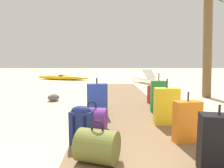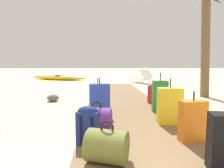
{
  "view_description": "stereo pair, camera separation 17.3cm",
  "coord_description": "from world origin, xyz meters",
  "px_view_note": "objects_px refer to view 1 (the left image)",
  "views": [
    {
      "loc": [
        -0.41,
        -0.93,
        1.24
      ],
      "look_at": [
        -0.26,
        5.11,
        0.55
      ],
      "focal_mm": 32.21,
      "sensor_mm": 36.0,
      "label": 1
    },
    {
      "loc": [
        -0.58,
        -0.92,
        1.24
      ],
      "look_at": [
        -0.26,
        5.11,
        0.55
      ],
      "focal_mm": 32.21,
      "sensor_mm": 36.0,
      "label": 2
    }
  ],
  "objects_px": {
    "suitcase_black": "(217,144)",
    "suitcase_yellow": "(166,106)",
    "suitcase_blue": "(97,99)",
    "duffel_bag_purple": "(92,119)",
    "kayak": "(62,77)",
    "duffel_bag_olive": "(97,146)",
    "backpack_navy": "(81,124)",
    "backpack_red": "(153,93)",
    "palm_tree_far_right": "(209,3)",
    "suitcase_orange": "(187,122)",
    "lounge_chair": "(144,77)",
    "suitcase_green": "(158,96)",
    "suitcase_teal": "(97,97)"
  },
  "relations": [
    {
      "from": "backpack_red",
      "to": "suitcase_orange",
      "type": "bearing_deg",
      "value": -92.71
    },
    {
      "from": "suitcase_blue",
      "to": "palm_tree_far_right",
      "type": "relative_size",
      "value": 0.19
    },
    {
      "from": "backpack_navy",
      "to": "kayak",
      "type": "xyz_separation_m",
      "value": [
        -2.61,
        10.6,
        -0.2
      ]
    },
    {
      "from": "backpack_navy",
      "to": "suitcase_orange",
      "type": "relative_size",
      "value": 0.74
    },
    {
      "from": "suitcase_teal",
      "to": "suitcase_green",
      "type": "bearing_deg",
      "value": -16.82
    },
    {
      "from": "backpack_navy",
      "to": "duffel_bag_purple",
      "type": "distance_m",
      "value": 0.58
    },
    {
      "from": "duffel_bag_olive",
      "to": "backpack_navy",
      "type": "xyz_separation_m",
      "value": [
        -0.25,
        0.53,
        0.09
      ]
    },
    {
      "from": "suitcase_green",
      "to": "suitcase_black",
      "type": "xyz_separation_m",
      "value": [
        -0.03,
        -2.54,
        -0.05
      ]
    },
    {
      "from": "suitcase_black",
      "to": "backpack_red",
      "type": "relative_size",
      "value": 1.32
    },
    {
      "from": "kayak",
      "to": "suitcase_blue",
      "type": "bearing_deg",
      "value": -73.09
    },
    {
      "from": "suitcase_teal",
      "to": "duffel_bag_olive",
      "type": "xyz_separation_m",
      "value": [
        0.15,
        -2.73,
        -0.07
      ]
    },
    {
      "from": "duffel_bag_purple",
      "to": "kayak",
      "type": "height_order",
      "value": "duffel_bag_purple"
    },
    {
      "from": "suitcase_orange",
      "to": "suitcase_teal",
      "type": "bearing_deg",
      "value": 122.84
    },
    {
      "from": "duffel_bag_olive",
      "to": "palm_tree_far_right",
      "type": "bearing_deg",
      "value": 52.94
    },
    {
      "from": "suitcase_yellow",
      "to": "lounge_chair",
      "type": "height_order",
      "value": "suitcase_yellow"
    },
    {
      "from": "suitcase_yellow",
      "to": "duffel_bag_olive",
      "type": "bearing_deg",
      "value": -131.05
    },
    {
      "from": "kayak",
      "to": "backpack_red",
      "type": "bearing_deg",
      "value": -61.87
    },
    {
      "from": "suitcase_yellow",
      "to": "palm_tree_far_right",
      "type": "height_order",
      "value": "palm_tree_far_right"
    },
    {
      "from": "suitcase_blue",
      "to": "palm_tree_far_right",
      "type": "xyz_separation_m",
      "value": [
        3.64,
        2.64,
        2.76
      ]
    },
    {
      "from": "suitcase_green",
      "to": "suitcase_blue",
      "type": "relative_size",
      "value": 1.1
    },
    {
      "from": "palm_tree_far_right",
      "to": "backpack_red",
      "type": "bearing_deg",
      "value": -145.25
    },
    {
      "from": "backpack_navy",
      "to": "suitcase_orange",
      "type": "height_order",
      "value": "suitcase_orange"
    },
    {
      "from": "suitcase_orange",
      "to": "suitcase_blue",
      "type": "bearing_deg",
      "value": 132.2
    },
    {
      "from": "suitcase_blue",
      "to": "duffel_bag_purple",
      "type": "height_order",
      "value": "suitcase_blue"
    },
    {
      "from": "suitcase_yellow",
      "to": "backpack_red",
      "type": "distance_m",
      "value": 1.82
    },
    {
      "from": "backpack_red",
      "to": "lounge_chair",
      "type": "bearing_deg",
      "value": 81.94
    },
    {
      "from": "suitcase_yellow",
      "to": "kayak",
      "type": "xyz_separation_m",
      "value": [
        -4.06,
        9.75,
        -0.25
      ]
    },
    {
      "from": "backpack_navy",
      "to": "backpack_red",
      "type": "relative_size",
      "value": 0.99
    },
    {
      "from": "suitcase_black",
      "to": "kayak",
      "type": "xyz_separation_m",
      "value": [
        -4.11,
        11.37,
        -0.23
      ]
    },
    {
      "from": "backpack_red",
      "to": "suitcase_blue",
      "type": "bearing_deg",
      "value": -142.46
    },
    {
      "from": "duffel_bag_purple",
      "to": "lounge_chair",
      "type": "distance_m",
      "value": 8.28
    },
    {
      "from": "suitcase_orange",
      "to": "palm_tree_far_right",
      "type": "relative_size",
      "value": 0.17
    },
    {
      "from": "suitcase_green",
      "to": "duffel_bag_purple",
      "type": "xyz_separation_m",
      "value": [
        -1.43,
        -1.21,
        -0.16
      ]
    },
    {
      "from": "palm_tree_far_right",
      "to": "duffel_bag_purple",
      "type": "bearing_deg",
      "value": -135.65
    },
    {
      "from": "backpack_red",
      "to": "duffel_bag_purple",
      "type": "distance_m",
      "value": 2.6
    },
    {
      "from": "suitcase_black",
      "to": "suitcase_yellow",
      "type": "xyz_separation_m",
      "value": [
        -0.05,
        1.63,
        0.03
      ]
    },
    {
      "from": "duffel_bag_olive",
      "to": "duffel_bag_purple",
      "type": "height_order",
      "value": "duffel_bag_purple"
    },
    {
      "from": "suitcase_yellow",
      "to": "backpack_red",
      "type": "bearing_deg",
      "value": 84.33
    },
    {
      "from": "suitcase_green",
      "to": "backpack_red",
      "type": "distance_m",
      "value": 0.9
    },
    {
      "from": "palm_tree_far_right",
      "to": "suitcase_yellow",
      "type": "bearing_deg",
      "value": -125.25
    },
    {
      "from": "backpack_navy",
      "to": "palm_tree_far_right",
      "type": "bearing_deg",
      "value": 47.67
    },
    {
      "from": "suitcase_green",
      "to": "backpack_navy",
      "type": "bearing_deg",
      "value": -130.96
    },
    {
      "from": "suitcase_orange",
      "to": "duffel_bag_purple",
      "type": "distance_m",
      "value": 1.5
    },
    {
      "from": "duffel_bag_olive",
      "to": "kayak",
      "type": "xyz_separation_m",
      "value": [
        -2.86,
        11.12,
        -0.11
      ]
    },
    {
      "from": "palm_tree_far_right",
      "to": "duffel_bag_olive",
      "type": "bearing_deg",
      "value": -127.06
    },
    {
      "from": "backpack_navy",
      "to": "lounge_chair",
      "type": "relative_size",
      "value": 0.33
    },
    {
      "from": "palm_tree_far_right",
      "to": "kayak",
      "type": "height_order",
      "value": "palm_tree_far_right"
    },
    {
      "from": "suitcase_black",
      "to": "backpack_navy",
      "type": "bearing_deg",
      "value": 152.64
    },
    {
      "from": "backpack_navy",
      "to": "suitcase_blue",
      "type": "distance_m",
      "value": 1.53
    },
    {
      "from": "duffel_bag_olive",
      "to": "duffel_bag_purple",
      "type": "relative_size",
      "value": 1.03
    }
  ]
}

